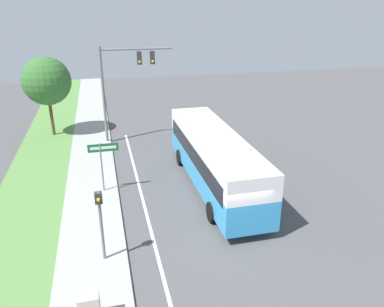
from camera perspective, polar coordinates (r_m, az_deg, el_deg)
name	(u,v)px	position (r m, az deg, el deg)	size (l,w,h in m)	color
ground_plane	(234,234)	(17.29, 6.45, -12.07)	(80.00, 80.00, 0.00)	#4C4C4F
sidewalk	(92,253)	(16.45, -14.98, -14.50)	(2.80, 80.00, 0.12)	#9E9E99
grass_verge	(8,266)	(16.93, -26.21, -15.12)	(3.60, 80.00, 0.10)	#568442
lane_divider_near	(155,245)	(16.54, -5.69, -13.76)	(0.14, 30.00, 0.01)	silver
bus	(214,156)	(20.56, 3.40, -0.39)	(2.64, 11.34, 3.35)	#3393D1
signal_gantry	(123,76)	(27.56, -10.52, 11.53)	(5.14, 0.41, 6.95)	slate
pedestrian_signal	(100,216)	(14.89, -13.80, -9.17)	(0.28, 0.34, 3.07)	slate
street_sign	(103,157)	(20.36, -13.46, -0.52)	(1.60, 0.08, 2.87)	slate
roadside_tree	(47,81)	(30.36, -21.29, 10.24)	(3.59, 3.59, 5.99)	brown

